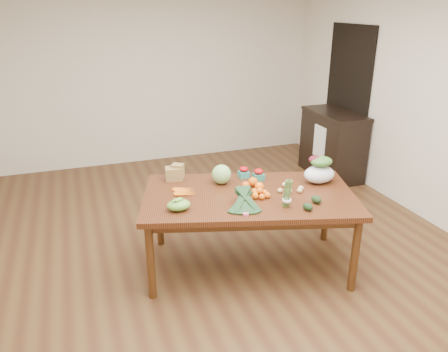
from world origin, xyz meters
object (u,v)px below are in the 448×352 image
object	(u,v)px
paper_bag	(174,172)
asparagus_bundle	(287,193)
dining_table	(248,230)
mandarin_cluster	(260,192)
cabbage	(221,174)
salad_bag	(319,171)
kale_bunch	(245,201)
cabinet	(332,144)

from	to	relation	value
paper_bag	asparagus_bundle	bearing A→B (deg)	-50.20
dining_table	mandarin_cluster	world-z (taller)	mandarin_cluster
paper_bag	mandarin_cluster	size ratio (longest dim) A/B	1.22
cabbage	salad_bag	world-z (taller)	salad_bag
paper_bag	kale_bunch	bearing A→B (deg)	-64.64
dining_table	salad_bag	xyz separation A→B (m)	(0.73, 0.03, 0.49)
dining_table	cabbage	world-z (taller)	cabbage
asparagus_bundle	paper_bag	bearing A→B (deg)	145.91
cabinet	asparagus_bundle	size ratio (longest dim) A/B	4.08
dining_table	asparagus_bundle	world-z (taller)	asparagus_bundle
cabinet	cabbage	world-z (taller)	cabinet
kale_bunch	asparagus_bundle	distance (m)	0.37
salad_bag	asparagus_bundle	bearing A→B (deg)	-144.46
cabbage	kale_bunch	world-z (taller)	cabbage
dining_table	cabbage	xyz separation A→B (m)	(-0.16, 0.32, 0.47)
asparagus_bundle	salad_bag	world-z (taller)	asparagus_bundle
cabbage	mandarin_cluster	xyz separation A→B (m)	(0.22, -0.40, -0.05)
kale_bunch	mandarin_cluster	bearing A→B (deg)	58.42
dining_table	kale_bunch	xyz separation A→B (m)	(-0.16, -0.29, 0.45)
mandarin_cluster	asparagus_bundle	xyz separation A→B (m)	(0.13, -0.27, 0.08)
mandarin_cluster	paper_bag	bearing A→B (deg)	134.55
cabbage	kale_bunch	bearing A→B (deg)	-90.60
mandarin_cluster	kale_bunch	bearing A→B (deg)	-137.69
cabinet	salad_bag	xyz separation A→B (m)	(-1.31, -1.77, 0.40)
cabbage	cabinet	bearing A→B (deg)	34.01
cabinet	salad_bag	world-z (taller)	salad_bag
dining_table	kale_bunch	distance (m)	0.56
cabinet	asparagus_bundle	bearing A→B (deg)	-130.62
cabinet	salad_bag	distance (m)	2.24
paper_bag	asparagus_bundle	xyz separation A→B (m)	(0.76, -0.91, 0.05)
paper_bag	cabbage	world-z (taller)	cabbage
paper_bag	kale_bunch	distance (m)	0.93
cabinet	kale_bunch	xyz separation A→B (m)	(-2.21, -2.09, 0.36)
cabbage	mandarin_cluster	distance (m)	0.46
cabbage	asparagus_bundle	distance (m)	0.76
cabinet	mandarin_cluster	xyz separation A→B (m)	(-1.98, -1.89, 0.32)
mandarin_cluster	salad_bag	world-z (taller)	salad_bag
kale_bunch	salad_bag	bearing A→B (deg)	35.76
kale_bunch	asparagus_bundle	size ratio (longest dim) A/B	1.60
cabinet	paper_bag	bearing A→B (deg)	-154.40
kale_bunch	dining_table	bearing A→B (deg)	76.87
dining_table	asparagus_bundle	bearing A→B (deg)	-45.23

